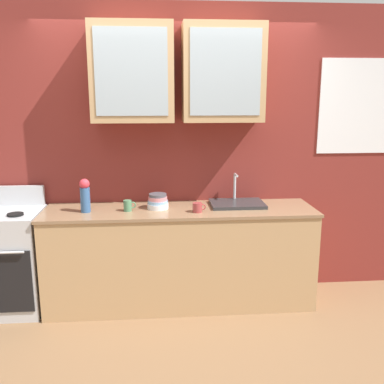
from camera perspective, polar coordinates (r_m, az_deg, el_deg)
name	(u,v)px	position (r m, az deg, el deg)	size (l,w,h in m)	color
ground_plane	(180,302)	(4.12, -1.55, -14.32)	(10.00, 10.00, 0.00)	brown
back_wall_unit	(178,137)	(3.99, -1.82, 7.24)	(4.80, 0.41, 2.67)	maroon
counter	(180,256)	(3.93, -1.59, -8.52)	(2.39, 0.60, 0.89)	tan
stove_range	(7,261)	(4.14, -23.27, -8.38)	(0.62, 0.59, 1.07)	silver
sink_faucet	(237,203)	(3.93, 5.99, -1.47)	(0.48, 0.34, 0.28)	#2D2D30
bowl_stack	(158,202)	(3.81, -4.55, -1.27)	(0.19, 0.19, 0.13)	white
vase	(85,195)	(3.77, -13.99, -0.39)	(0.09, 0.09, 0.29)	#33598C
cup_near_sink	(198,208)	(3.68, 0.74, -2.07)	(0.11, 0.08, 0.08)	#993838
cup_near_bowls	(128,206)	(3.75, -8.48, -1.80)	(0.11, 0.07, 0.10)	#4C7F59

